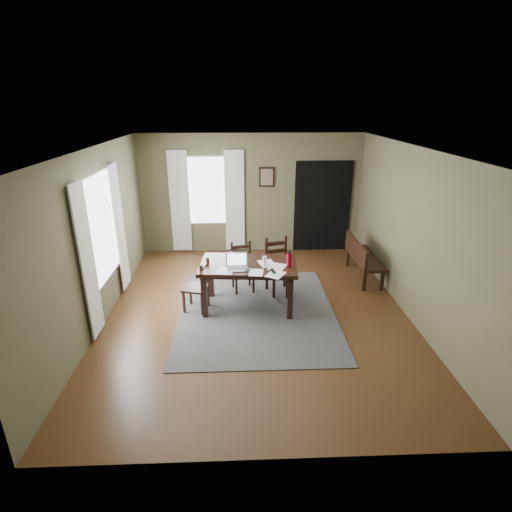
{
  "coord_description": "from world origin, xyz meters",
  "views": [
    {
      "loc": [
        -0.26,
        -5.97,
        3.36
      ],
      "look_at": [
        0.0,
        0.3,
        0.9
      ],
      "focal_mm": 28.0,
      "sensor_mm": 36.0,
      "label": 1
    }
  ],
  "objects_px": {
    "chair_back_left": "(242,267)",
    "bench": "(362,255)",
    "dining_table": "(248,269)",
    "chair_end": "(198,286)",
    "water_bottle": "(289,259)",
    "laptop": "(237,264)",
    "chair_back_right": "(278,266)"
  },
  "relations": [
    {
      "from": "chair_back_left",
      "to": "laptop",
      "type": "height_order",
      "value": "laptop"
    },
    {
      "from": "chair_back_left",
      "to": "bench",
      "type": "xyz_separation_m",
      "value": [
        2.38,
        0.45,
        0.02
      ]
    },
    {
      "from": "chair_end",
      "to": "chair_back_left",
      "type": "bearing_deg",
      "value": 150.31
    },
    {
      "from": "chair_back_right",
      "to": "bench",
      "type": "distance_m",
      "value": 1.8
    },
    {
      "from": "chair_back_right",
      "to": "water_bottle",
      "type": "height_order",
      "value": "water_bottle"
    },
    {
      "from": "laptop",
      "to": "water_bottle",
      "type": "bearing_deg",
      "value": 0.16
    },
    {
      "from": "water_bottle",
      "to": "bench",
      "type": "bearing_deg",
      "value": 38.9
    },
    {
      "from": "bench",
      "to": "dining_table",
      "type": "bearing_deg",
      "value": 116.88
    },
    {
      "from": "dining_table",
      "to": "chair_back_right",
      "type": "xyz_separation_m",
      "value": [
        0.57,
        0.6,
        -0.22
      ]
    },
    {
      "from": "laptop",
      "to": "chair_end",
      "type": "bearing_deg",
      "value": 169.65
    },
    {
      "from": "bench",
      "to": "laptop",
      "type": "relative_size",
      "value": 3.87
    },
    {
      "from": "chair_end",
      "to": "chair_back_right",
      "type": "height_order",
      "value": "chair_back_right"
    },
    {
      "from": "dining_table",
      "to": "chair_back_left",
      "type": "xyz_separation_m",
      "value": [
        -0.1,
        0.71,
        -0.27
      ]
    },
    {
      "from": "bench",
      "to": "chair_end",
      "type": "bearing_deg",
      "value": 111.49
    },
    {
      "from": "dining_table",
      "to": "chair_end",
      "type": "relative_size",
      "value": 1.87
    },
    {
      "from": "dining_table",
      "to": "laptop",
      "type": "bearing_deg",
      "value": -132.44
    },
    {
      "from": "bench",
      "to": "water_bottle",
      "type": "bearing_deg",
      "value": 128.9
    },
    {
      "from": "chair_end",
      "to": "chair_back_left",
      "type": "distance_m",
      "value": 1.08
    },
    {
      "from": "chair_end",
      "to": "chair_back_left",
      "type": "relative_size",
      "value": 0.99
    },
    {
      "from": "dining_table",
      "to": "chair_end",
      "type": "xyz_separation_m",
      "value": [
        -0.84,
        -0.07,
        -0.27
      ]
    },
    {
      "from": "dining_table",
      "to": "bench",
      "type": "relative_size",
      "value": 1.2
    },
    {
      "from": "chair_end",
      "to": "laptop",
      "type": "height_order",
      "value": "laptop"
    },
    {
      "from": "dining_table",
      "to": "water_bottle",
      "type": "height_order",
      "value": "water_bottle"
    },
    {
      "from": "chair_end",
      "to": "laptop",
      "type": "relative_size",
      "value": 2.48
    },
    {
      "from": "laptop",
      "to": "water_bottle",
      "type": "height_order",
      "value": "water_bottle"
    },
    {
      "from": "chair_back_right",
      "to": "bench",
      "type": "bearing_deg",
      "value": 1.39
    },
    {
      "from": "chair_back_right",
      "to": "laptop",
      "type": "relative_size",
      "value": 2.8
    },
    {
      "from": "dining_table",
      "to": "laptop",
      "type": "height_order",
      "value": "laptop"
    },
    {
      "from": "bench",
      "to": "water_bottle",
      "type": "xyz_separation_m",
      "value": [
        -1.62,
        -1.31,
        0.47
      ]
    },
    {
      "from": "chair_back_left",
      "to": "laptop",
      "type": "relative_size",
      "value": 2.51
    },
    {
      "from": "chair_back_left",
      "to": "chair_back_right",
      "type": "xyz_separation_m",
      "value": [
        0.66,
        -0.11,
        0.05
      ]
    },
    {
      "from": "chair_end",
      "to": "dining_table",
      "type": "bearing_deg",
      "value": 109.02
    }
  ]
}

